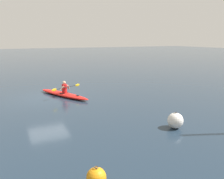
{
  "coord_description": "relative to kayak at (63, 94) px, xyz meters",
  "views": [
    {
      "loc": [
        2.3,
        14.86,
        3.75
      ],
      "look_at": [
        -1.88,
        6.06,
        1.57
      ],
      "focal_mm": 36.54,
      "sensor_mm": 36.0,
      "label": 1
    }
  ],
  "objects": [
    {
      "name": "ground_plane",
      "position": [
        1.08,
        -0.21,
        -0.14
      ],
      "size": [
        160.0,
        160.0,
        0.0
      ],
      "primitive_type": "plane",
      "color": "#1E2D3D"
    },
    {
      "name": "mooring_buoy_channel_marker",
      "position": [
        -3.0,
        7.51,
        0.2
      ],
      "size": [
        0.68,
        0.68,
        0.72
      ],
      "color": "silver",
      "rests_on": "ground"
    },
    {
      "name": "kayaker",
      "position": [
        -0.07,
        0.14,
        0.47
      ],
      "size": [
        2.12,
        1.07,
        0.77
      ],
      "color": "red",
      "rests_on": "kayak"
    },
    {
      "name": "mooring_buoy_orange_mid",
      "position": [
        1.51,
        9.75,
        0.12
      ],
      "size": [
        0.52,
        0.52,
        0.56
      ],
      "color": "orange",
      "rests_on": "ground"
    },
    {
      "name": "kayak",
      "position": [
        0.0,
        0.0,
        0.0
      ],
      "size": [
        2.6,
        4.38,
        0.27
      ],
      "color": "red",
      "rests_on": "ground"
    }
  ]
}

